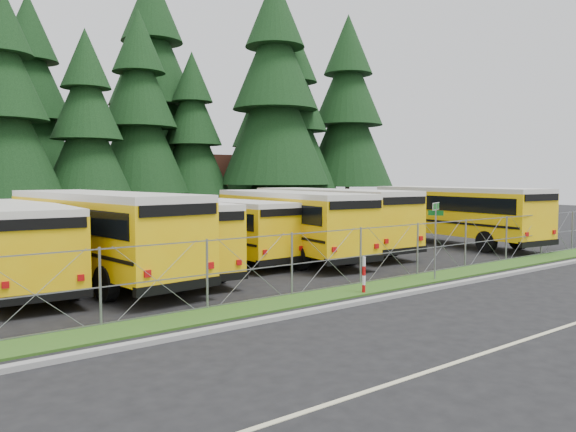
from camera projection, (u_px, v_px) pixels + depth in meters
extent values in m
plane|color=black|center=(360.00, 278.00, 20.78)|extent=(120.00, 120.00, 0.00)
cube|color=gray|center=(428.00, 289.00, 18.32)|extent=(50.00, 0.25, 0.12)
cube|color=#244C15|center=(395.00, 284.00, 19.43)|extent=(50.00, 1.40, 0.06)
cube|color=brown|center=(119.00, 184.00, 55.90)|extent=(22.00, 10.00, 6.00)
cylinder|color=gray|center=(435.00, 242.00, 20.07)|extent=(0.06, 0.06, 2.80)
cube|color=#0D5F1B|center=(436.00, 206.00, 19.98)|extent=(0.75, 0.34, 0.22)
cube|color=white|center=(436.00, 206.00, 19.98)|extent=(0.78, 0.35, 0.26)
cube|color=#0D5F1B|center=(436.00, 213.00, 20.00)|extent=(0.24, 0.52, 0.18)
cylinder|color=#B20C0C|center=(364.00, 275.00, 17.79)|extent=(0.11, 0.11, 1.20)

